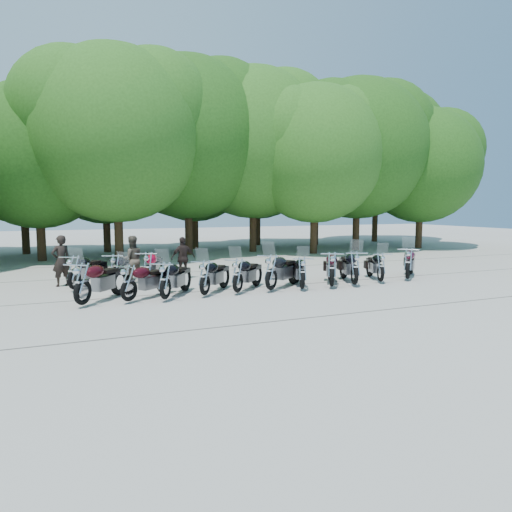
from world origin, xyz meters
name	(u,v)px	position (x,y,z in m)	size (l,w,h in m)	color
ground	(274,295)	(0.00, 0.00, 0.00)	(90.00, 90.00, 0.00)	gray
tree_2	(37,156)	(-7.25, 12.84, 5.31)	(7.31, 7.31, 8.97)	#3A2614
tree_3	(116,135)	(-3.57, 11.24, 6.32)	(8.70, 8.70, 10.67)	#3A2614
tree_4	(187,139)	(0.54, 13.09, 6.64)	(9.13, 9.13, 11.20)	#3A2614
tree_5	(253,144)	(4.61, 13.20, 6.57)	(9.04, 9.04, 11.10)	#3A2614
tree_6	(315,154)	(7.55, 10.82, 5.81)	(8.00, 8.00, 9.82)	#3A2614
tree_7	(358,149)	(11.20, 11.78, 6.39)	(8.79, 8.79, 10.79)	#3A2614
tree_8	(421,166)	(15.83, 11.20, 5.47)	(7.53, 7.53, 9.25)	#3A2614
tree_10	(21,156)	(-8.29, 16.97, 5.66)	(7.78, 7.78, 9.55)	#3A2614
tree_11	(104,161)	(-3.76, 16.43, 5.49)	(7.56, 7.56, 9.28)	#3A2614
tree_12	(194,161)	(1.80, 16.47, 5.72)	(7.88, 7.88, 9.67)	#3A2614
tree_13	(257,160)	(6.69, 17.47, 6.04)	(8.31, 8.31, 10.20)	#3A2614
tree_14	(316,164)	(10.68, 16.09, 5.83)	(8.02, 8.02, 9.84)	#3A2614
tree_15	(377,152)	(16.61, 17.02, 7.03)	(9.67, 9.67, 11.86)	#3A2614
motorcycle_0	(82,282)	(-5.65, 0.46, 0.71)	(0.76, 2.51, 1.42)	black
motorcycle_1	(129,282)	(-4.39, 0.49, 0.64)	(0.69, 2.27, 1.28)	black
motorcycle_2	(165,279)	(-3.36, 0.37, 0.67)	(0.72, 2.35, 1.33)	black
motorcycle_3	(205,276)	(-2.10, 0.55, 0.65)	(0.70, 2.30, 1.30)	black
motorcycle_4	(238,274)	(-1.02, 0.54, 0.65)	(0.70, 2.31, 1.31)	black
motorcycle_5	(271,271)	(0.14, 0.52, 0.71)	(0.76, 2.50, 1.41)	black
motorcycle_6	(302,272)	(1.18, 0.35, 0.64)	(0.69, 2.25, 1.27)	black
motorcycle_7	(332,268)	(2.32, 0.34, 0.71)	(0.77, 2.52, 1.42)	black
motorcycle_8	(355,267)	(3.25, 0.33, 0.70)	(0.76, 2.49, 1.41)	black
motorcycle_9	(381,266)	(4.53, 0.55, 0.63)	(0.68, 2.25, 1.27)	black
motorcycle_10	(408,262)	(5.86, 0.65, 0.70)	(0.76, 2.49, 1.41)	#3E0819
motorcycle_11	(74,271)	(-5.83, 3.15, 0.68)	(0.73, 2.39, 1.35)	black
motorcycle_12	(115,269)	(-4.52, 3.27, 0.66)	(0.72, 2.35, 1.33)	black
motorcycle_13	(148,267)	(-3.44, 3.04, 0.70)	(0.75, 2.46, 1.39)	#A00525
rider_0	(61,261)	(-6.23, 4.36, 0.90)	(0.66, 0.43, 1.80)	black
rider_1	(132,260)	(-3.84, 4.08, 0.87)	(0.85, 0.66, 1.74)	brown
rider_2	(183,258)	(-1.89, 4.31, 0.82)	(0.96, 0.40, 1.63)	black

